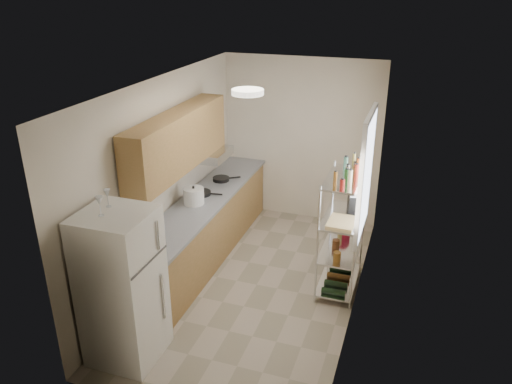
% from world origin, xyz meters
% --- Properties ---
extents(room, '(2.52, 4.42, 2.62)m').
position_xyz_m(room, '(0.00, 0.00, 1.30)').
color(room, '#AEA08D').
rests_on(room, ground).
extents(counter_run, '(0.63, 3.51, 0.90)m').
position_xyz_m(counter_run, '(-0.92, 0.44, 0.45)').
color(counter_run, '#A57746').
rests_on(counter_run, ground).
extents(upper_cabinets, '(0.33, 2.20, 0.72)m').
position_xyz_m(upper_cabinets, '(-1.05, 0.10, 1.81)').
color(upper_cabinets, '#A57746').
rests_on(upper_cabinets, room).
extents(range_hood, '(0.50, 0.60, 0.12)m').
position_xyz_m(range_hood, '(-1.00, 0.90, 1.39)').
color(range_hood, '#B7BABC').
rests_on(range_hood, room).
extents(window, '(0.06, 1.00, 1.46)m').
position_xyz_m(window, '(1.23, 0.35, 1.55)').
color(window, white).
rests_on(window, room).
extents(bakers_rack, '(0.45, 0.90, 1.73)m').
position_xyz_m(bakers_rack, '(1.00, 0.30, 1.11)').
color(bakers_rack, silver).
rests_on(bakers_rack, ground).
extents(ceiling_dome, '(0.34, 0.34, 0.05)m').
position_xyz_m(ceiling_dome, '(0.00, -0.30, 2.57)').
color(ceiling_dome, white).
rests_on(ceiling_dome, room).
extents(refrigerator, '(0.68, 0.68, 1.64)m').
position_xyz_m(refrigerator, '(-0.87, -1.63, 0.82)').
color(refrigerator, white).
rests_on(refrigerator, ground).
extents(wine_glass_a, '(0.07, 0.07, 0.20)m').
position_xyz_m(wine_glass_a, '(-0.94, -1.71, 1.74)').
color(wine_glass_a, silver).
rests_on(wine_glass_a, refrigerator).
extents(wine_glass_b, '(0.06, 0.06, 0.18)m').
position_xyz_m(wine_glass_b, '(-0.99, -1.52, 1.73)').
color(wine_glass_b, silver).
rests_on(wine_glass_b, refrigerator).
extents(rice_cooker, '(0.27, 0.27, 0.22)m').
position_xyz_m(rice_cooker, '(-0.97, 0.27, 1.01)').
color(rice_cooker, white).
rests_on(rice_cooker, counter_run).
extents(frying_pan_large, '(0.30, 0.30, 0.05)m').
position_xyz_m(frying_pan_large, '(-1.00, 0.58, 0.92)').
color(frying_pan_large, black).
rests_on(frying_pan_large, counter_run).
extents(frying_pan_small, '(0.34, 0.34, 0.05)m').
position_xyz_m(frying_pan_small, '(-0.94, 1.14, 0.93)').
color(frying_pan_small, black).
rests_on(frying_pan_small, counter_run).
extents(cutting_board, '(0.32, 0.41, 0.03)m').
position_xyz_m(cutting_board, '(1.02, 0.10, 1.02)').
color(cutting_board, tan).
rests_on(cutting_board, bakers_rack).
extents(espresso_machine, '(0.19, 0.24, 0.25)m').
position_xyz_m(espresso_machine, '(1.10, 0.47, 1.14)').
color(espresso_machine, black).
rests_on(espresso_machine, bakers_rack).
extents(storage_bag, '(0.14, 0.17, 0.16)m').
position_xyz_m(storage_bag, '(0.99, 0.63, 0.64)').
color(storage_bag, '#B6162B').
rests_on(storage_bag, bakers_rack).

